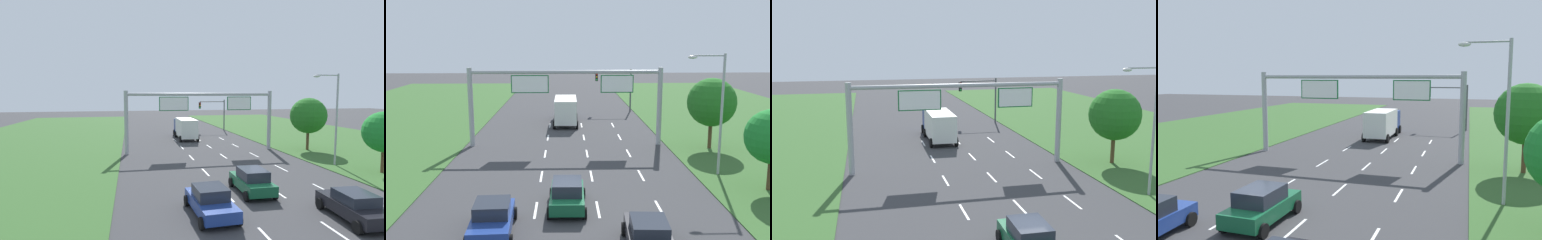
{
  "view_description": "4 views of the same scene",
  "coord_description": "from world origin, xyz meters",
  "views": [
    {
      "loc": [
        -7.91,
        -18.26,
        6.69
      ],
      "look_at": [
        -1.31,
        13.84,
        3.79
      ],
      "focal_mm": 28.0,
      "sensor_mm": 36.0,
      "label": 1
    },
    {
      "loc": [
        -0.08,
        -22.65,
        9.41
      ],
      "look_at": [
        1.01,
        12.31,
        2.81
      ],
      "focal_mm": 40.0,
      "sensor_mm": 36.0,
      "label": 2
    },
    {
      "loc": [
        -7.15,
        -17.31,
        9.87
      ],
      "look_at": [
        0.76,
        16.86,
        3.52
      ],
      "focal_mm": 40.0,
      "sensor_mm": 36.0,
      "label": 3
    },
    {
      "loc": [
        8.81,
        -14.18,
        6.63
      ],
      "look_at": [
        0.31,
        12.51,
        3.35
      ],
      "focal_mm": 35.0,
      "sensor_mm": 36.0,
      "label": 4
    }
  ],
  "objects": [
    {
      "name": "car_mid_lane",
      "position": [
        3.66,
        -4.88,
        0.76
      ],
      "size": [
        2.37,
        4.36,
        1.5
      ],
      "rotation": [
        0.0,
        0.0,
        -0.05
      ],
      "color": "black",
      "rests_on": "ground_plane"
    },
    {
      "name": "lane_dashes_inner_right",
      "position": [
        1.75,
        3.0,
        0.0
      ],
      "size": [
        0.14,
        44.4,
        0.01
      ],
      "color": "white",
      "rests_on": "ground_plane"
    },
    {
      "name": "car_near_red",
      "position": [
        0.02,
        0.24,
        0.84
      ],
      "size": [
        2.19,
        4.18,
        1.66
      ],
      "rotation": [
        0.0,
        0.0,
        -0.02
      ],
      "color": "#145633",
      "rests_on": "ground_plane"
    },
    {
      "name": "car_lead_silver",
      "position": [
        -3.68,
        -2.77,
        0.79
      ],
      "size": [
        2.36,
        4.45,
        1.59
      ],
      "rotation": [
        0.0,
        0.0,
        0.05
      ],
      "color": "navy",
      "rests_on": "ground_plane"
    },
    {
      "name": "ground_plane",
      "position": [
        0.0,
        0.0,
        0.0
      ],
      "size": [
        200.0,
        200.0,
        0.0
      ],
      "primitive_type": "plane",
      "color": "#38383A"
    },
    {
      "name": "lane_dashes_inner_left",
      "position": [
        -1.75,
        3.0,
        0.0
      ],
      "size": [
        0.14,
        44.4,
        0.01
      ],
      "color": "white",
      "rests_on": "ground_plane"
    },
    {
      "name": "box_truck",
      "position": [
        0.0,
        25.35,
        1.65
      ],
      "size": [
        2.74,
        8.2,
        3.01
      ],
      "rotation": [
        0.0,
        0.0,
        -0.01
      ],
      "color": "navy",
      "rests_on": "ground_plane"
    },
    {
      "name": "traffic_light_mast",
      "position": [
        6.66,
        33.28,
        3.87
      ],
      "size": [
        4.76,
        0.49,
        5.6
      ],
      "color": "#47494F",
      "rests_on": "ground_plane"
    },
    {
      "name": "street_lamp",
      "position": [
        10.32,
        5.99,
        5.08
      ],
      "size": [
        2.61,
        0.32,
        8.5
      ],
      "color": "#9EA0A5",
      "rests_on": "ground_plane"
    },
    {
      "name": "lane_dashes_slip",
      "position": [
        5.25,
        3.0,
        0.0
      ],
      "size": [
        0.14,
        44.4,
        0.01
      ],
      "color": "white",
      "rests_on": "ground_plane"
    },
    {
      "name": "sign_gantry",
      "position": [
        0.1,
        14.97,
        4.89
      ],
      "size": [
        17.24,
        0.44,
        7.0
      ],
      "color": "#9EA0A5",
      "rests_on": "ground_plane"
    },
    {
      "name": "roadside_tree_mid",
      "position": [
        12.54,
        13.3,
        4.1
      ],
      "size": [
        4.17,
        4.17,
        6.2
      ],
      "color": "#513823",
      "rests_on": "ground_plane"
    }
  ]
}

